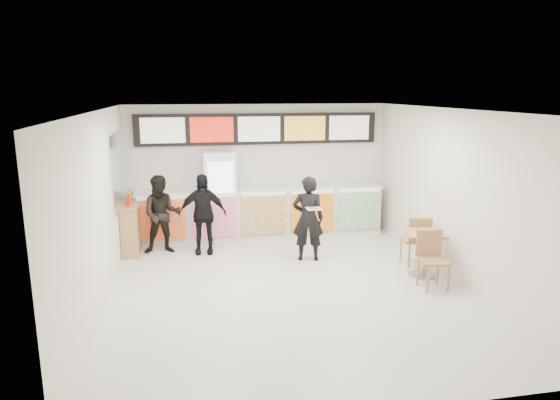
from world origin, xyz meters
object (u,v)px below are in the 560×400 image
object	(u,v)px
drinks_fridge	(220,196)
customer_mid	(203,214)
customer_main	(308,218)
condiment_ledge	(131,228)
service_counter	(262,213)
customer_left	(162,215)
cafe_table	(424,246)

from	to	relation	value
drinks_fridge	customer_mid	distance (m)	1.04
drinks_fridge	customer_mid	xyz separation A→B (m)	(-0.43, -0.93, -0.17)
customer_main	condiment_ledge	world-z (taller)	customer_main
service_counter	customer_left	xyz separation A→B (m)	(-2.18, -0.75, 0.24)
customer_mid	cafe_table	world-z (taller)	customer_mid
service_counter	customer_left	size ratio (longest dim) A/B	3.41
drinks_fridge	customer_main	world-z (taller)	drinks_fridge
drinks_fridge	customer_mid	world-z (taller)	drinks_fridge
customer_left	customer_main	bearing A→B (deg)	-18.89
customer_left	cafe_table	distance (m)	5.20
customer_main	condiment_ledge	xyz separation A→B (m)	(-3.48, 1.10, -0.31)
customer_left	condiment_ledge	distance (m)	0.71
cafe_table	customer_main	bearing A→B (deg)	156.26
service_counter	drinks_fridge	bearing A→B (deg)	179.01
customer_main	customer_mid	xyz separation A→B (m)	(-2.02, 0.82, -0.01)
customer_main	cafe_table	world-z (taller)	customer_main
service_counter	condiment_ledge	xyz separation A→B (m)	(-2.82, -0.64, -0.04)
customer_main	cafe_table	distance (m)	2.24
customer_main	cafe_table	bearing A→B (deg)	158.40
condiment_ledge	service_counter	bearing A→B (deg)	12.75
service_counter	condiment_ledge	distance (m)	2.89
customer_left	condiment_ledge	bearing A→B (deg)	170.46
condiment_ledge	customer_left	bearing A→B (deg)	-9.80
drinks_fridge	cafe_table	distance (m)	4.58
customer_main	customer_left	xyz separation A→B (m)	(-2.84, 0.99, -0.03)
drinks_fridge	cafe_table	bearing A→B (deg)	-41.19
service_counter	cafe_table	xyz separation A→B (m)	(2.50, -2.99, -0.00)
drinks_fridge	cafe_table	world-z (taller)	drinks_fridge
service_counter	drinks_fridge	world-z (taller)	drinks_fridge
drinks_fridge	service_counter	bearing A→B (deg)	-0.99
service_counter	drinks_fridge	size ratio (longest dim) A/B	2.78
drinks_fridge	condiment_ledge	bearing A→B (deg)	-160.85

